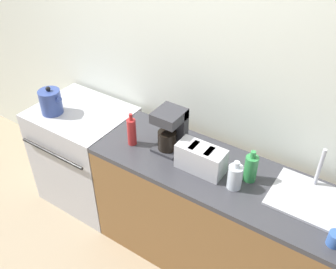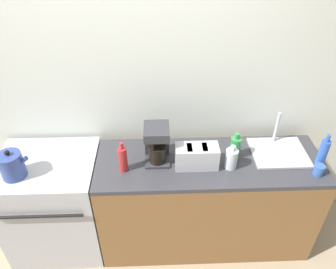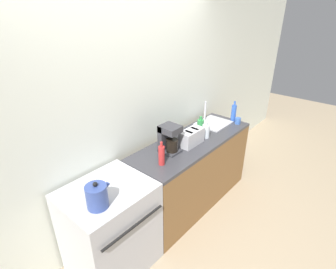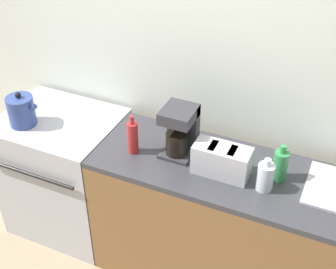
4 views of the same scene
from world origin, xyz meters
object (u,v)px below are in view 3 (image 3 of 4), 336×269
(stove, at_px, (111,228))
(bottle_clear, at_px, (206,131))
(toaster, at_px, (192,137))
(bottle_blue, at_px, (234,113))
(cup_blue, at_px, (238,121))
(kettle, at_px, (97,196))
(coffee_maker, at_px, (169,138))
(bottle_red, at_px, (162,155))
(bottle_green, at_px, (200,126))

(stove, relative_size, bottle_clear, 4.60)
(toaster, distance_m, bottle_clear, 0.25)
(bottle_blue, height_order, cup_blue, bottle_blue)
(kettle, xyz_separation_m, coffee_maker, (1.02, 0.15, 0.06))
(bottle_clear, relative_size, cup_blue, 2.40)
(bottle_red, relative_size, cup_blue, 3.02)
(toaster, relative_size, bottle_red, 1.26)
(bottle_red, bearing_deg, bottle_green, 7.90)
(coffee_maker, height_order, bottle_clear, coffee_maker)
(bottle_green, xyz_separation_m, bottle_clear, (-0.05, -0.11, -0.01))
(stove, xyz_separation_m, coffee_maker, (0.85, 0.02, 0.60))
(bottle_red, bearing_deg, toaster, 2.96)
(bottle_red, relative_size, bottle_clear, 1.26)
(bottle_green, height_order, bottle_clear, bottle_green)
(kettle, distance_m, bottle_red, 0.77)
(bottle_red, xyz_separation_m, bottle_green, (0.83, 0.12, -0.01))
(stove, distance_m, bottle_green, 1.54)
(bottle_clear, distance_m, cup_blue, 0.62)
(coffee_maker, distance_m, cup_blue, 1.18)
(kettle, bearing_deg, coffee_maker, 8.31)
(bottle_clear, bearing_deg, bottle_blue, -0.52)
(toaster, relative_size, bottle_green, 1.42)
(bottle_red, bearing_deg, coffee_maker, 25.76)
(stove, distance_m, bottle_clear, 1.49)
(toaster, bearing_deg, bottle_red, -177.04)
(kettle, height_order, toaster, kettle)
(cup_blue, bearing_deg, bottle_green, 159.19)
(bottle_clear, bearing_deg, bottle_red, -179.94)
(bottle_clear, bearing_deg, toaster, 173.91)
(cup_blue, bearing_deg, stove, 174.46)
(cup_blue, bearing_deg, bottle_red, 175.94)
(stove, distance_m, kettle, 0.58)
(kettle, bearing_deg, stove, 37.31)
(kettle, bearing_deg, cup_blue, -1.81)
(bottle_blue, bearing_deg, bottle_green, 168.79)
(cup_blue, bearing_deg, coffee_maker, 169.32)
(kettle, relative_size, bottle_clear, 1.17)
(toaster, bearing_deg, stove, 176.59)
(bottle_green, xyz_separation_m, cup_blue, (0.56, -0.21, -0.05))
(stove, height_order, coffee_maker, coffee_maker)
(toaster, bearing_deg, coffee_maker, 162.46)
(bottle_green, bearing_deg, coffee_maker, 179.74)
(toaster, bearing_deg, kettle, -177.46)
(stove, bearing_deg, bottle_blue, -2.81)
(coffee_maker, xyz_separation_m, cup_blue, (1.15, -0.22, -0.12))
(toaster, distance_m, bottle_blue, 0.91)
(stove, relative_size, toaster, 2.90)
(toaster, distance_m, coffee_maker, 0.31)
(cup_blue, bearing_deg, bottle_blue, 64.52)
(stove, xyz_separation_m, toaster, (1.14, -0.07, 0.53))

